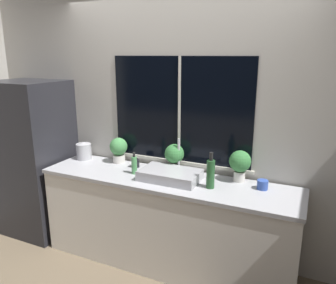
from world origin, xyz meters
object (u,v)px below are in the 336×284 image
mug_blue (263,185)px  potted_plant_center (174,155)px  sink (170,175)px  refrigerator (34,158)px  mug_black (135,163)px  soap_bottle (134,165)px  potted_plant_left (119,149)px  kettle (84,151)px  potted_plant_right (240,163)px  bottle_tall (211,173)px

mug_blue → potted_plant_center: bearing=173.7°
sink → mug_blue: size_ratio=5.81×
refrigerator → mug_black: size_ratio=21.28×
potted_plant_center → soap_bottle: bearing=-144.6°
potted_plant_left → mug_black: bearing=-14.0°
potted_plant_center → kettle: (-1.04, -0.06, -0.07)m
refrigerator → soap_bottle: bearing=-0.8°
potted_plant_left → soap_bottle: bearing=-35.2°
soap_bottle → mug_blue: size_ratio=2.31×
kettle → soap_bottle: bearing=-12.7°
potted_plant_right → mug_black: (-1.04, -0.06, -0.13)m
mug_black → soap_bottle: bearing=-62.6°
potted_plant_left → potted_plant_center: 0.64m
potted_plant_center → mug_black: size_ratio=3.36×
potted_plant_left → mug_black: potted_plant_left is taller
bottle_tall → mug_blue: bottle_tall is taller
potted_plant_left → soap_bottle: size_ratio=1.25×
sink → potted_plant_right: sink is taller
soap_bottle → mug_blue: bearing=6.4°
potted_plant_center → kettle: bearing=-176.7°
potted_plant_right → kettle: 1.68m
potted_plant_right → soap_bottle: size_ratio=1.34×
soap_bottle → potted_plant_right: bearing=13.3°
potted_plant_left → soap_bottle: 0.40m
mug_black → potted_plant_left: bearing=166.0°
soap_bottle → kettle: size_ratio=1.13×
potted_plant_left → soap_bottle: (0.32, -0.22, -0.06)m
bottle_tall → mug_black: bottle_tall is taller
refrigerator → mug_blue: (2.49, 0.11, 0.06)m
potted_plant_center → potted_plant_right: (0.64, -0.00, 0.01)m
potted_plant_left → bottle_tall: (1.08, -0.25, -0.02)m
potted_plant_right → mug_black: bearing=-176.8°
sink → soap_bottle: size_ratio=2.52×
sink → potted_plant_center: sink is taller
mug_black → kettle: bearing=-179.8°
refrigerator → bottle_tall: size_ratio=5.43×
potted_plant_left → mug_blue: (1.49, -0.09, -0.11)m
potted_plant_right → sink: bearing=-159.0°
potted_plant_center → mug_black: (-0.40, -0.06, -0.12)m
potted_plant_right → potted_plant_left: bearing=180.0°
potted_plant_right → soap_bottle: bearing=-166.7°
potted_plant_left → potted_plant_right: size_ratio=0.93×
potted_plant_left → sink: bearing=-17.8°
mug_blue → mug_black: bearing=178.3°
potted_plant_right → kettle: size_ratio=1.51×
sink → bottle_tall: bearing=-4.4°
refrigerator → soap_bottle: refrigerator is taller
kettle → mug_black: bearing=0.2°
sink → refrigerator: bearing=179.5°
bottle_tall → kettle: size_ratio=1.67×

